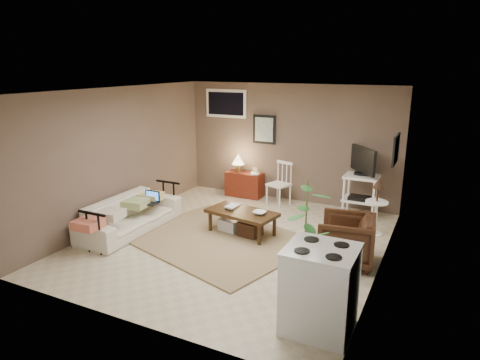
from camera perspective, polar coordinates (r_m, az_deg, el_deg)
The scene contains 20 objects.
floor at distance 6.99m, azimuth -0.79°, elevation -8.18°, with size 5.00×5.00×0.00m, color #C1B293.
art_back at distance 8.98m, azimuth 3.26°, elevation 6.74°, with size 0.50×0.03×0.60m, color black.
art_right at distance 6.91m, azimuth 20.07°, elevation 3.83°, with size 0.03×0.60×0.45m, color black.
window at distance 9.31m, azimuth -1.87°, elevation 10.16°, with size 0.96×0.03×0.60m, color white.
rug at distance 7.05m, azimuth -3.03°, elevation -7.87°, with size 2.71×2.17×0.03m, color #947E56.
coffee_table at distance 7.17m, azimuth 0.19°, elevation -5.44°, with size 1.24×0.79×0.44m.
sofa at distance 7.52m, azimuth -14.46°, elevation -3.82°, with size 1.96×0.57×0.77m, color beige.
sofa_pillows at distance 7.30m, azimuth -15.37°, elevation -3.74°, with size 0.38×1.86×0.13m, color beige, non-canonical shape.
sofa_end_rails at distance 7.46m, azimuth -13.77°, elevation -4.35°, with size 0.53×1.96×0.66m, color black, non-canonical shape.
laptop at distance 7.61m, azimuth -11.79°, elevation -2.52°, with size 0.30×0.22×0.21m.
red_console at distance 9.20m, azimuth 0.52°, elevation -0.26°, with size 0.79×0.35×0.92m.
spindle_chair at distance 8.70m, azimuth 5.25°, elevation -0.61°, with size 0.50×0.50×0.87m.
tv_stand at distance 8.22m, azimuth 15.89°, elevation -0.02°, with size 0.62×0.63×1.31m.
side_table at distance 7.38m, azimuth 17.79°, elevation -2.60°, with size 0.37×0.37×0.98m.
armchair at distance 6.33m, azimuth 14.00°, elevation -7.43°, with size 0.75×0.70×0.77m, color black.
potted_plant at distance 5.26m, azimuth 8.73°, elevation -7.06°, with size 0.37×0.37×1.50m.
stove at distance 4.74m, azimuth 10.60°, elevation -14.11°, with size 0.73×0.68×0.96m.
bowl at distance 6.93m, azimuth 2.63°, elevation -3.76°, with size 0.21×0.05×0.21m, color #37210F.
book_table at distance 7.34m, azimuth -1.64°, elevation -2.50°, with size 0.18×0.02×0.25m, color #37210F.
book_console at distance 8.99m, azimuth 1.43°, elevation 1.57°, with size 0.18×0.02×0.25m, color #37210F.
Camera 1 is at (2.92, -5.70, 2.78)m, focal length 32.00 mm.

